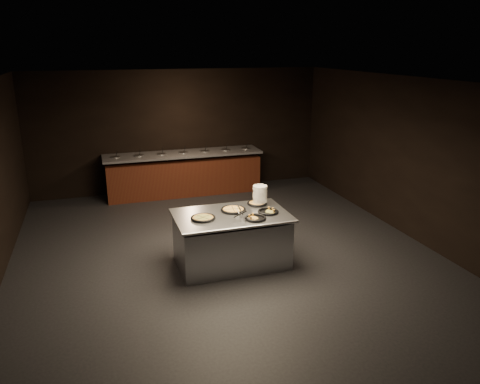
# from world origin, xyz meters

# --- Properties ---
(room) EXTENTS (7.02, 8.02, 2.92)m
(room) POSITION_xyz_m (0.00, 0.00, 1.45)
(room) COLOR black
(room) RESTS_ON ground
(salad_bar) EXTENTS (3.70, 0.83, 1.18)m
(salad_bar) POSITION_xyz_m (0.00, 3.56, 0.44)
(salad_bar) COLOR #522913
(salad_bar) RESTS_ON ground
(serving_counter) EXTENTS (1.81, 1.16, 0.86)m
(serving_counter) POSITION_xyz_m (-0.00, -0.43, 0.41)
(serving_counter) COLOR silver
(serving_counter) RESTS_ON ground
(plate_stack) EXTENTS (0.24, 0.24, 0.32)m
(plate_stack) POSITION_xyz_m (0.60, -0.09, 1.02)
(plate_stack) COLOR silver
(plate_stack) RESTS_ON serving_counter
(pan_veggie_whole) EXTENTS (0.38, 0.38, 0.04)m
(pan_veggie_whole) POSITION_xyz_m (-0.48, -0.51, 0.88)
(pan_veggie_whole) COLOR black
(pan_veggie_whole) RESTS_ON serving_counter
(pan_cheese_whole) EXTENTS (0.40, 0.40, 0.04)m
(pan_cheese_whole) POSITION_xyz_m (0.07, -0.28, 0.88)
(pan_cheese_whole) COLOR black
(pan_cheese_whole) RESTS_ON serving_counter
(pan_cheese_slices_a) EXTENTS (0.34, 0.34, 0.04)m
(pan_cheese_slices_a) POSITION_xyz_m (0.55, -0.10, 0.88)
(pan_cheese_slices_a) COLOR black
(pan_cheese_slices_a) RESTS_ON serving_counter
(pan_cheese_slices_b) EXTENTS (0.33, 0.33, 0.04)m
(pan_cheese_slices_b) POSITION_xyz_m (0.29, -0.75, 0.88)
(pan_cheese_slices_b) COLOR black
(pan_cheese_slices_b) RESTS_ON serving_counter
(pan_veggie_slices) EXTENTS (0.33, 0.33, 0.04)m
(pan_veggie_slices) POSITION_xyz_m (0.58, -0.54, 0.88)
(pan_veggie_slices) COLOR black
(pan_veggie_slices) RESTS_ON serving_counter
(server_left) EXTENTS (0.11, 0.32, 0.15)m
(server_left) POSITION_xyz_m (0.11, -0.48, 0.94)
(server_left) COLOR silver
(server_left) RESTS_ON serving_counter
(server_right) EXTENTS (0.32, 0.13, 0.15)m
(server_right) POSITION_xyz_m (0.10, -0.74, 0.94)
(server_right) COLOR silver
(server_right) RESTS_ON serving_counter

